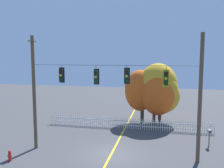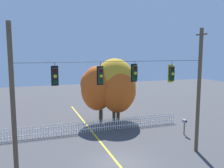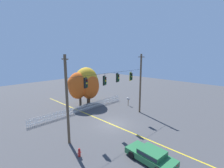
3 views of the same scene
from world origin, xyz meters
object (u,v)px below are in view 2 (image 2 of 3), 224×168
at_px(traffic_signal_eastbound_side, 172,74).
at_px(autumn_maple_mid, 116,87).
at_px(autumn_maple_near_fence, 97,87).
at_px(traffic_signal_northbound_primary, 55,76).
at_px(traffic_signal_westbound_side, 135,73).
at_px(autumn_oak_far_east, 117,86).
at_px(roadside_mailbox, 184,122).
at_px(traffic_signal_northbound_secondary, 101,76).

bearing_deg(traffic_signal_eastbound_side, autumn_maple_mid, 95.09).
bearing_deg(autumn_maple_near_fence, traffic_signal_northbound_primary, -118.58).
relative_size(traffic_signal_westbound_side, autumn_maple_near_fence, 0.23).
height_order(autumn_maple_mid, autumn_oak_far_east, autumn_oak_far_east).
distance_m(traffic_signal_westbound_side, autumn_maple_mid, 9.57).
xyz_separation_m(traffic_signal_westbound_side, autumn_maple_near_fence, (0.11, 9.60, -2.32)).
relative_size(traffic_signal_eastbound_side, autumn_oak_far_east, 0.22).
bearing_deg(traffic_signal_westbound_side, traffic_signal_eastbound_side, 0.01).
bearing_deg(traffic_signal_northbound_primary, roadside_mailbox, 16.21).
xyz_separation_m(traffic_signal_northbound_primary, roadside_mailbox, (11.65, 3.39, -4.90)).
bearing_deg(autumn_maple_mid, traffic_signal_northbound_primary, -128.11).
height_order(traffic_signal_northbound_primary, traffic_signal_westbound_side, same).
distance_m(traffic_signal_northbound_primary, autumn_maple_near_fence, 11.17).
xyz_separation_m(traffic_signal_northbound_primary, autumn_maple_near_fence, (5.23, 9.60, -2.30)).
xyz_separation_m(autumn_oak_far_east, roadside_mailbox, (4.26, -6.18, -2.70)).
distance_m(traffic_signal_northbound_primary, autumn_maple_mid, 11.76).
distance_m(autumn_maple_near_fence, roadside_mailbox, 9.31).
xyz_separation_m(traffic_signal_westbound_side, roadside_mailbox, (6.53, 3.39, -4.93)).
xyz_separation_m(autumn_maple_near_fence, roadside_mailbox, (6.42, -6.21, -2.60)).
bearing_deg(roadside_mailbox, traffic_signal_westbound_side, -152.58).
height_order(traffic_signal_northbound_primary, autumn_oak_far_east, traffic_signal_northbound_primary).
bearing_deg(traffic_signal_westbound_side, autumn_maple_mid, 77.57).
bearing_deg(traffic_signal_northbound_primary, traffic_signal_northbound_secondary, -0.00).
distance_m(traffic_signal_northbound_secondary, autumn_oak_far_east, 10.83).
relative_size(autumn_maple_near_fence, roadside_mailbox, 4.21).
height_order(traffic_signal_westbound_side, roadside_mailbox, traffic_signal_westbound_side).
bearing_deg(traffic_signal_eastbound_side, traffic_signal_westbound_side, -179.99).
bearing_deg(roadside_mailbox, autumn_maple_mid, 128.49).
bearing_deg(autumn_maple_mid, traffic_signal_westbound_side, -102.43).
distance_m(traffic_signal_eastbound_side, autumn_oak_far_east, 9.81).
bearing_deg(autumn_oak_far_east, traffic_signal_westbound_side, -103.35).
xyz_separation_m(traffic_signal_eastbound_side, autumn_maple_mid, (-0.81, 9.08, -2.13)).
relative_size(traffic_signal_northbound_primary, traffic_signal_eastbound_side, 0.92).
xyz_separation_m(autumn_maple_near_fence, autumn_maple_mid, (1.90, -0.51, 0.07)).
distance_m(traffic_signal_northbound_secondary, traffic_signal_westbound_side, 2.33).
bearing_deg(traffic_signal_westbound_side, autumn_oak_far_east, 76.65).
xyz_separation_m(traffic_signal_northbound_primary, traffic_signal_westbound_side, (5.12, 0.00, 0.03)).
relative_size(traffic_signal_northbound_secondary, autumn_oak_far_east, 0.22).
xyz_separation_m(traffic_signal_westbound_side, autumn_maple_mid, (2.00, 9.08, -2.25)).
height_order(autumn_maple_mid, roadside_mailbox, autumn_maple_mid).
height_order(autumn_maple_near_fence, autumn_maple_mid, autumn_maple_mid).
distance_m(traffic_signal_northbound_primary, autumn_oak_far_east, 12.29).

